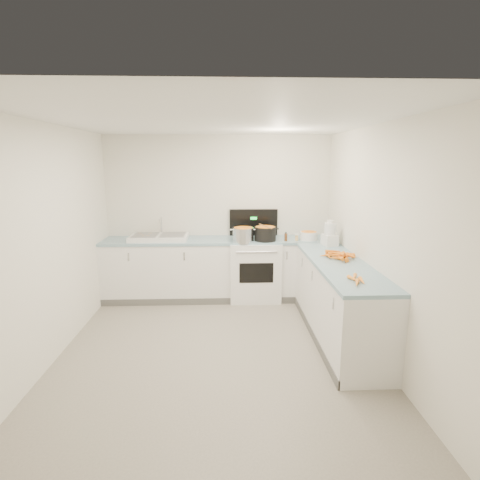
{
  "coord_description": "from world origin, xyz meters",
  "views": [
    {
      "loc": [
        0.1,
        -3.89,
        2.11
      ],
      "look_at": [
        0.3,
        1.1,
        1.05
      ],
      "focal_mm": 28.0,
      "sensor_mm": 36.0,
      "label": 1
    }
  ],
  "objects_px": {
    "black_pot": "(265,234)",
    "spice_jar": "(297,238)",
    "mixing_bowl": "(309,236)",
    "sink": "(159,237)",
    "steel_pot": "(243,235)",
    "food_processor": "(330,235)",
    "stove": "(255,268)",
    "extract_bottle": "(286,237)"
  },
  "relations": [
    {
      "from": "steel_pot",
      "to": "black_pot",
      "type": "distance_m",
      "value": 0.33
    },
    {
      "from": "stove",
      "to": "mixing_bowl",
      "type": "height_order",
      "value": "stove"
    },
    {
      "from": "stove",
      "to": "mixing_bowl",
      "type": "bearing_deg",
      "value": -5.93
    },
    {
      "from": "stove",
      "to": "black_pot",
      "type": "bearing_deg",
      "value": -41.09
    },
    {
      "from": "steel_pot",
      "to": "mixing_bowl",
      "type": "xyz_separation_m",
      "value": [
        1.0,
        0.08,
        -0.03
      ]
    },
    {
      "from": "food_processor",
      "to": "extract_bottle",
      "type": "bearing_deg",
      "value": 150.82
    },
    {
      "from": "sink",
      "to": "spice_jar",
      "type": "xyz_separation_m",
      "value": [
        2.07,
        -0.15,
        0.0
      ]
    },
    {
      "from": "stove",
      "to": "black_pot",
      "type": "relative_size",
      "value": 4.25
    },
    {
      "from": "mixing_bowl",
      "to": "black_pot",
      "type": "bearing_deg",
      "value": -176.42
    },
    {
      "from": "stove",
      "to": "extract_bottle",
      "type": "relative_size",
      "value": 12.21
    },
    {
      "from": "spice_jar",
      "to": "food_processor",
      "type": "xyz_separation_m",
      "value": [
        0.4,
        -0.34,
        0.11
      ]
    },
    {
      "from": "stove",
      "to": "mixing_bowl",
      "type": "relative_size",
      "value": 5.13
    },
    {
      "from": "sink",
      "to": "black_pot",
      "type": "bearing_deg",
      "value": -5.07
    },
    {
      "from": "steel_pot",
      "to": "sink",
      "type": "bearing_deg",
      "value": 172.02
    },
    {
      "from": "black_pot",
      "to": "spice_jar",
      "type": "xyz_separation_m",
      "value": [
        0.47,
        -0.01,
        -0.05
      ]
    },
    {
      "from": "sink",
      "to": "mixing_bowl",
      "type": "height_order",
      "value": "sink"
    },
    {
      "from": "stove",
      "to": "sink",
      "type": "relative_size",
      "value": 1.58
    },
    {
      "from": "stove",
      "to": "mixing_bowl",
      "type": "distance_m",
      "value": 0.97
    },
    {
      "from": "stove",
      "to": "sink",
      "type": "height_order",
      "value": "stove"
    },
    {
      "from": "sink",
      "to": "extract_bottle",
      "type": "height_order",
      "value": "sink"
    },
    {
      "from": "black_pot",
      "to": "food_processor",
      "type": "distance_m",
      "value": 0.95
    },
    {
      "from": "mixing_bowl",
      "to": "extract_bottle",
      "type": "xyz_separation_m",
      "value": [
        -0.36,
        -0.08,
        -0.01
      ]
    },
    {
      "from": "black_pot",
      "to": "extract_bottle",
      "type": "height_order",
      "value": "black_pot"
    },
    {
      "from": "sink",
      "to": "mixing_bowl",
      "type": "relative_size",
      "value": 3.24
    },
    {
      "from": "black_pot",
      "to": "sink",
      "type": "bearing_deg",
      "value": 174.93
    },
    {
      "from": "steel_pot",
      "to": "extract_bottle",
      "type": "distance_m",
      "value": 0.64
    },
    {
      "from": "steel_pot",
      "to": "food_processor",
      "type": "height_order",
      "value": "food_processor"
    },
    {
      "from": "steel_pot",
      "to": "mixing_bowl",
      "type": "distance_m",
      "value": 1.0
    },
    {
      "from": "stove",
      "to": "food_processor",
      "type": "relative_size",
      "value": 3.79
    },
    {
      "from": "mixing_bowl",
      "to": "spice_jar",
      "type": "xyz_separation_m",
      "value": [
        -0.19,
        -0.05,
        -0.02
      ]
    },
    {
      "from": "mixing_bowl",
      "to": "sink",
      "type": "bearing_deg",
      "value": 177.47
    },
    {
      "from": "food_processor",
      "to": "steel_pot",
      "type": "bearing_deg",
      "value": 165.14
    },
    {
      "from": "mixing_bowl",
      "to": "food_processor",
      "type": "relative_size",
      "value": 0.74
    },
    {
      "from": "spice_jar",
      "to": "stove",
      "type": "bearing_deg",
      "value": 167.57
    },
    {
      "from": "steel_pot",
      "to": "food_processor",
      "type": "xyz_separation_m",
      "value": [
        1.2,
        -0.32,
        0.06
      ]
    },
    {
      "from": "steel_pot",
      "to": "stove",
      "type": "bearing_deg",
      "value": 41.19
    },
    {
      "from": "extract_bottle",
      "to": "food_processor",
      "type": "relative_size",
      "value": 0.31
    },
    {
      "from": "stove",
      "to": "spice_jar",
      "type": "xyz_separation_m",
      "value": [
        0.62,
        -0.14,
        0.51
      ]
    },
    {
      "from": "black_pot",
      "to": "spice_jar",
      "type": "relative_size",
      "value": 3.95
    },
    {
      "from": "black_pot",
      "to": "extract_bottle",
      "type": "bearing_deg",
      "value": -6.97
    },
    {
      "from": "mixing_bowl",
      "to": "food_processor",
      "type": "bearing_deg",
      "value": -62.25
    },
    {
      "from": "stove",
      "to": "steel_pot",
      "type": "relative_size",
      "value": 4.43
    }
  ]
}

